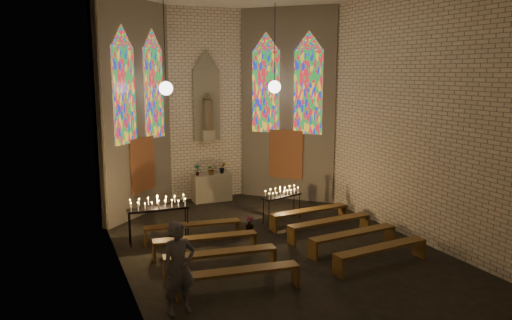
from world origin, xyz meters
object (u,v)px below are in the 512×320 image
Objects in this scene: aisle_flower_pot at (250,224)px; visitor at (179,268)px; altar at (212,188)px; votive_stand_left at (158,205)px; votive_stand_right at (282,194)px.

aisle_flower_pot is 5.33m from visitor.
aisle_flower_pot is (-0.07, -3.86, -0.27)m from altar.
votive_stand_left is 4.08m from votive_stand_right.
aisle_flower_pot is 1.60m from votive_stand_right.
aisle_flower_pot is at bearing -90.97° from altar.
votive_stand_left is (-2.77, -3.78, 0.57)m from altar.
visitor is (-0.50, -4.28, -0.13)m from votive_stand_left.
altar is 3.87m from aisle_flower_pot.
aisle_flower_pot is at bearing 43.20° from visitor.
votive_stand_right is at bearing 9.04° from votive_stand_left.
altar is at bearing 56.10° from votive_stand_left.
aisle_flower_pot is 0.31× the size of votive_stand_right.
altar is 8.71m from visitor.
votive_stand_right is at bearing 36.85° from visitor.
votive_stand_right is 6.58m from visitor.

